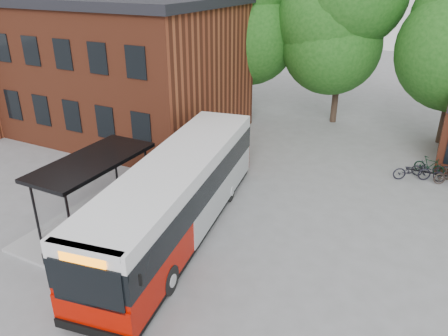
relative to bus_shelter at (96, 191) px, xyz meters
The scene contains 9 objects.
ground 4.83m from the bus_shelter, 12.53° to the left, with size 100.00×100.00×0.00m, color slate.
station_building 13.42m from the bus_shelter, 130.36° to the left, with size 18.40×10.40×8.50m, color maroon, non-canonical shape.
bus_shelter is the anchor object (origin of this frame).
tree_0 17.54m from the bus_shelter, 95.04° to the left, with size 7.92×7.92×11.00m, color #194C14, non-canonical shape.
tree_1 19.19m from the bus_shelter, 73.01° to the left, with size 7.92×7.92×10.40m, color #194C14, non-canonical shape.
city_bus 3.65m from the bus_shelter, 14.55° to the left, with size 2.70×12.65×3.21m, color #AA0B00, non-canonical shape.
bicycle_0 15.59m from the bus_shelter, 42.29° to the left, with size 0.66×1.89×0.99m, color black.
bicycle_1 16.95m from the bus_shelter, 43.62° to the left, with size 0.44×1.55×0.93m, color black.
bicycle_2 16.48m from the bus_shelter, 41.90° to the left, with size 0.59×1.68×0.88m, color black.
Camera 1 is at (7.74, -12.95, 9.90)m, focal length 35.00 mm.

